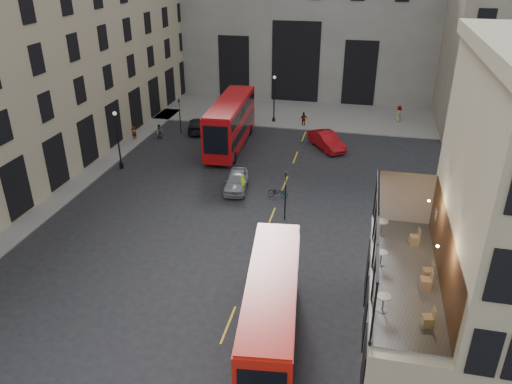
% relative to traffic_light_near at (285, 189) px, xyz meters
% --- Properties ---
extents(ground, '(140.00, 140.00, 0.00)m').
position_rel_traffic_light_near_xyz_m(ground, '(1.00, -12.00, -2.42)').
color(ground, black).
rests_on(ground, ground).
extents(host_building_main, '(7.26, 11.40, 15.10)m').
position_rel_traffic_light_near_xyz_m(host_building_main, '(10.95, -12.00, 5.36)').
color(host_building_main, tan).
rests_on(host_building_main, ground).
extents(host_frontage, '(3.00, 11.00, 4.50)m').
position_rel_traffic_light_near_xyz_m(host_frontage, '(7.50, -12.00, -0.17)').
color(host_frontage, tan).
rests_on(host_frontage, ground).
extents(cafe_floor, '(3.00, 10.00, 0.10)m').
position_rel_traffic_light_near_xyz_m(cafe_floor, '(7.50, -12.00, 2.12)').
color(cafe_floor, slate).
rests_on(cafe_floor, host_frontage).
extents(building_left, '(14.60, 50.60, 22.00)m').
position_rel_traffic_light_near_xyz_m(building_left, '(-25.96, 8.00, 8.96)').
color(building_left, tan).
rests_on(building_left, ground).
extents(gateway, '(35.00, 10.60, 18.00)m').
position_rel_traffic_light_near_xyz_m(gateway, '(-4.00, 35.99, 6.96)').
color(gateway, '#98958E').
rests_on(gateway, ground).
extents(pavement_far, '(40.00, 12.00, 0.12)m').
position_rel_traffic_light_near_xyz_m(pavement_far, '(-5.00, 26.00, -2.36)').
color(pavement_far, slate).
rests_on(pavement_far, ground).
extents(pavement_left, '(8.00, 48.00, 0.12)m').
position_rel_traffic_light_near_xyz_m(pavement_left, '(-21.00, -0.00, -2.36)').
color(pavement_left, slate).
rests_on(pavement_left, ground).
extents(traffic_light_near, '(0.16, 0.20, 3.80)m').
position_rel_traffic_light_near_xyz_m(traffic_light_near, '(0.00, 0.00, 0.00)').
color(traffic_light_near, black).
rests_on(traffic_light_near, ground).
extents(traffic_light_far, '(0.16, 0.20, 3.80)m').
position_rel_traffic_light_near_xyz_m(traffic_light_far, '(-14.00, 16.00, 0.00)').
color(traffic_light_far, black).
rests_on(traffic_light_far, ground).
extents(street_lamp_a, '(0.36, 0.36, 5.33)m').
position_rel_traffic_light_near_xyz_m(street_lamp_a, '(-16.00, 6.00, -0.03)').
color(street_lamp_a, black).
rests_on(street_lamp_a, ground).
extents(street_lamp_b, '(0.36, 0.36, 5.33)m').
position_rel_traffic_light_near_xyz_m(street_lamp_b, '(-5.00, 22.00, -0.03)').
color(street_lamp_b, black).
rests_on(street_lamp_b, ground).
extents(bus_near, '(3.57, 10.59, 4.14)m').
position_rel_traffic_light_near_xyz_m(bus_near, '(1.50, -13.00, -0.10)').
color(bus_near, red).
rests_on(bus_near, ground).
extents(bus_far, '(3.27, 11.99, 4.74)m').
position_rel_traffic_light_near_xyz_m(bus_far, '(-7.77, 13.52, 0.24)').
color(bus_far, '#AD0C0E').
rests_on(bus_far, ground).
extents(car_a, '(2.33, 4.58, 1.50)m').
position_rel_traffic_light_near_xyz_m(car_a, '(-4.73, 4.08, -1.68)').
color(car_a, gray).
rests_on(car_a, ground).
extents(car_b, '(4.27, 5.14, 1.66)m').
position_rel_traffic_light_near_xyz_m(car_b, '(1.64, 15.03, -1.60)').
color(car_b, '#95090F').
rests_on(car_b, ground).
extents(car_c, '(3.04, 5.05, 1.37)m').
position_rel_traffic_light_near_xyz_m(car_c, '(-12.53, 17.30, -1.74)').
color(car_c, black).
rests_on(car_c, ground).
extents(bicycle, '(1.64, 0.66, 0.84)m').
position_rel_traffic_light_near_xyz_m(bicycle, '(-1.15, 3.42, -2.00)').
color(bicycle, gray).
rests_on(bicycle, ground).
extents(cyclist, '(0.52, 0.71, 1.79)m').
position_rel_traffic_light_near_xyz_m(cyclist, '(-3.96, 3.20, -1.53)').
color(cyclist, '#C4FF1A').
rests_on(cyclist, ground).
extents(pedestrian_a, '(0.78, 0.63, 1.53)m').
position_rel_traffic_light_near_xyz_m(pedestrian_a, '(-15.56, 14.00, -1.66)').
color(pedestrian_a, gray).
rests_on(pedestrian_a, ground).
extents(pedestrian_b, '(1.22, 1.17, 1.67)m').
position_rel_traffic_light_near_xyz_m(pedestrian_b, '(-8.50, 22.07, -1.59)').
color(pedestrian_b, gray).
rests_on(pedestrian_b, ground).
extents(pedestrian_c, '(1.03, 0.79, 1.63)m').
position_rel_traffic_light_near_xyz_m(pedestrian_c, '(-1.49, 21.29, -1.61)').
color(pedestrian_c, gray).
rests_on(pedestrian_c, ground).
extents(pedestrian_d, '(0.91, 1.10, 1.92)m').
position_rel_traffic_light_near_xyz_m(pedestrian_d, '(8.87, 25.20, -1.46)').
color(pedestrian_d, gray).
rests_on(pedestrian_d, ground).
extents(pedestrian_e, '(0.60, 0.76, 1.82)m').
position_rel_traffic_light_near_xyz_m(pedestrian_e, '(-18.00, 13.03, -1.51)').
color(pedestrian_e, gray).
rests_on(pedestrian_e, ground).
extents(cafe_table_near, '(0.58, 0.58, 0.73)m').
position_rel_traffic_light_near_xyz_m(cafe_table_near, '(6.47, -14.83, 2.66)').
color(cafe_table_near, beige).
rests_on(cafe_table_near, cafe_floor).
extents(cafe_table_mid, '(0.54, 0.54, 0.67)m').
position_rel_traffic_light_near_xyz_m(cafe_table_mid, '(6.40, -11.44, 2.62)').
color(cafe_table_mid, beige).
rests_on(cafe_table_mid, cafe_floor).
extents(cafe_table_far, '(0.62, 0.62, 0.77)m').
position_rel_traffic_light_near_xyz_m(cafe_table_far, '(6.43, -8.61, 2.68)').
color(cafe_table_far, silver).
rests_on(cafe_table_far, cafe_floor).
extents(cafe_chair_a, '(0.48, 0.48, 0.86)m').
position_rel_traffic_light_near_xyz_m(cafe_chair_a, '(8.21, -15.40, 2.44)').
color(cafe_chair_a, tan).
rests_on(cafe_chair_a, cafe_floor).
extents(cafe_chair_b, '(0.48, 0.48, 0.95)m').
position_rel_traffic_light_near_xyz_m(cafe_chair_b, '(8.32, -12.93, 2.46)').
color(cafe_chair_b, tan).
rests_on(cafe_chair_b, cafe_floor).
extents(cafe_chair_c, '(0.48, 0.48, 0.84)m').
position_rel_traffic_light_near_xyz_m(cafe_chair_c, '(8.46, -12.08, 2.43)').
color(cafe_chair_c, tan).
rests_on(cafe_chair_c, cafe_floor).
extents(cafe_chair_d, '(0.50, 0.50, 0.90)m').
position_rel_traffic_light_near_xyz_m(cafe_chair_d, '(8.05, -9.27, 2.45)').
color(cafe_chair_d, tan).
rests_on(cafe_chair_d, cafe_floor).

